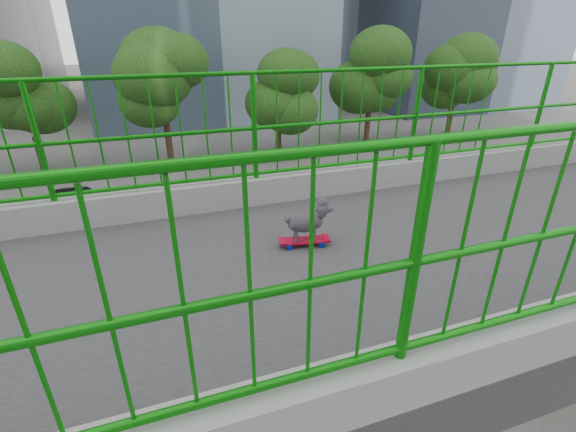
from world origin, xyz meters
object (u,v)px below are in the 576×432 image
at_px(car_2, 418,207).
at_px(car_4, 80,201).
at_px(poodle, 307,220).
at_px(skateboard, 304,241).
at_px(car_6, 345,256).

xyz_separation_m(car_2, car_4, (-6.40, -16.21, 0.02)).
bearing_deg(car_4, car_2, -111.55).
xyz_separation_m(poodle, car_4, (-18.51, -5.24, -6.51)).
height_order(poodle, car_4, poodle).
bearing_deg(car_2, poodle, 137.84).
bearing_deg(poodle, car_4, -153.55).
relative_size(skateboard, car_4, 0.11).
bearing_deg(skateboard, car_6, 159.89).
distance_m(poodle, car_2, 17.59).
distance_m(skateboard, poodle, 0.21).
height_order(car_2, car_4, car_4).
distance_m(skateboard, car_4, 20.23).
relative_size(car_2, car_6, 0.97).
bearing_deg(car_2, car_4, 68.45).
relative_size(skateboard, car_2, 0.09).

